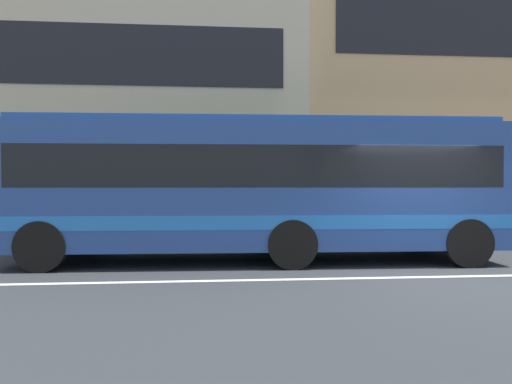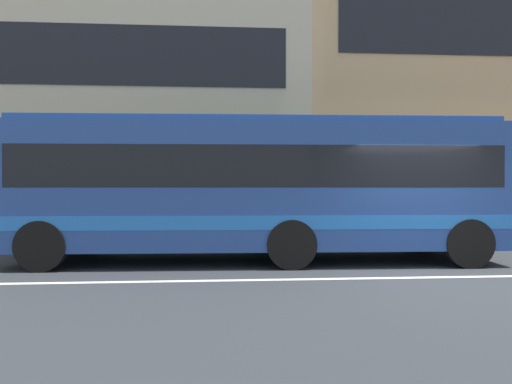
% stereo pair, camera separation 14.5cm
% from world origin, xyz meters
% --- Properties ---
extents(ground_plane, '(160.00, 160.00, 0.00)m').
position_xyz_m(ground_plane, '(0.00, 0.00, 0.00)').
color(ground_plane, '#2D3136').
extents(lane_centre_line, '(60.00, 0.16, 0.01)m').
position_xyz_m(lane_centre_line, '(0.00, 0.00, 0.00)').
color(lane_centre_line, silver).
rests_on(lane_centre_line, ground_plane).
extents(hedge_row_far, '(16.15, 1.10, 0.72)m').
position_xyz_m(hedge_row_far, '(-2.42, 5.70, 0.36)').
color(hedge_row_far, '#174E20').
rests_on(hedge_row_far, ground_plane).
extents(apartment_block_left, '(24.55, 10.21, 10.92)m').
position_xyz_m(apartment_block_left, '(-12.88, 14.01, 5.46)').
color(apartment_block_left, '#C0B79F').
rests_on(apartment_block_left, ground_plane).
extents(transit_bus, '(10.61, 2.87, 3.11)m').
position_xyz_m(transit_bus, '(-3.17, 2.20, 1.72)').
color(transit_bus, '#23448D').
rests_on(transit_bus, ground_plane).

